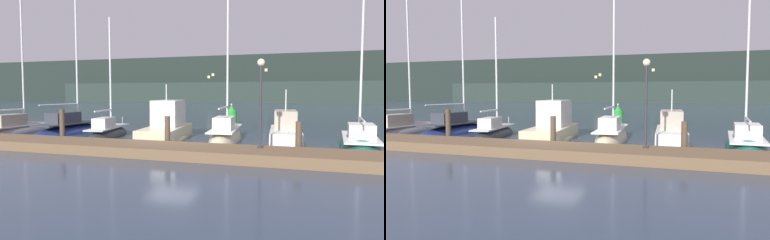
# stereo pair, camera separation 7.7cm
# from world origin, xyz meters

# --- Properties ---
(ground_plane) EXTENTS (400.00, 400.00, 0.00)m
(ground_plane) POSITION_xyz_m (0.00, 0.00, 0.00)
(ground_plane) COLOR #2D3D51
(dock) EXTENTS (34.80, 2.80, 0.45)m
(dock) POSITION_xyz_m (0.00, -2.25, 0.23)
(dock) COLOR brown
(dock) RESTS_ON ground
(mooring_pile_1) EXTENTS (0.28, 0.28, 1.90)m
(mooring_pile_1) POSITION_xyz_m (-6.31, -0.60, 0.95)
(mooring_pile_1) COLOR #4C3D2D
(mooring_pile_1) RESTS_ON ground
(mooring_pile_2) EXTENTS (0.28, 0.28, 1.65)m
(mooring_pile_2) POSITION_xyz_m (0.00, -0.60, 0.83)
(mooring_pile_2) COLOR #4C3D2D
(mooring_pile_2) RESTS_ON ground
(mooring_pile_3) EXTENTS (0.28, 0.28, 1.54)m
(mooring_pile_3) POSITION_xyz_m (6.31, -0.60, 0.77)
(mooring_pile_3) COLOR #4C3D2D
(mooring_pile_3) RESTS_ON ground
(sailboat_berth_1) EXTENTS (2.04, 7.04, 11.17)m
(sailboat_berth_1) POSITION_xyz_m (-12.73, 2.79, 0.13)
(sailboat_berth_1) COLOR gray
(sailboat_berth_1) RESTS_ON ground
(sailboat_berth_2) EXTENTS (2.25, 7.48, 11.10)m
(sailboat_berth_2) POSITION_xyz_m (-9.27, 4.15, 0.18)
(sailboat_berth_2) COLOR navy
(sailboat_berth_2) RESTS_ON ground
(sailboat_berth_3) EXTENTS (2.55, 6.17, 8.27)m
(sailboat_berth_3) POSITION_xyz_m (-5.64, 3.02, 0.14)
(sailboat_berth_3) COLOR #2D3338
(sailboat_berth_3) RESTS_ON ground
(motorboat_berth_4) EXTENTS (3.09, 6.78, 3.89)m
(motorboat_berth_4) POSITION_xyz_m (-1.61, 3.09, 0.44)
(motorboat_berth_4) COLOR beige
(motorboat_berth_4) RESTS_ON ground
(sailboat_berth_5) EXTENTS (2.52, 7.43, 9.51)m
(sailboat_berth_5) POSITION_xyz_m (1.88, 3.86, 0.13)
(sailboat_berth_5) COLOR beige
(sailboat_berth_5) RESTS_ON ground
(motorboat_berth_6) EXTENTS (2.45, 6.52, 3.59)m
(motorboat_berth_6) POSITION_xyz_m (5.34, 3.82, 0.30)
(motorboat_berth_6) COLOR white
(motorboat_berth_6) RESTS_ON ground
(sailboat_berth_7) EXTENTS (2.19, 7.04, 9.04)m
(sailboat_berth_7) POSITION_xyz_m (9.14, 3.13, 0.11)
(sailboat_berth_7) COLOR #195647
(sailboat_berth_7) RESTS_ON ground
(channel_buoy) EXTENTS (1.41, 1.41, 1.86)m
(channel_buoy) POSITION_xyz_m (-0.18, 14.22, 0.68)
(channel_buoy) COLOR green
(channel_buoy) RESTS_ON ground
(dock_lamppost) EXTENTS (0.32, 0.32, 3.80)m
(dock_lamppost) POSITION_xyz_m (4.78, -1.75, 3.01)
(dock_lamppost) COLOR #2D2D33
(dock_lamppost) RESTS_ON dock
(hillside_backdrop) EXTENTS (240.00, 23.00, 14.09)m
(hillside_backdrop) POSITION_xyz_m (-0.16, 99.66, 6.49)
(hillside_backdrop) COLOR #1E2823
(hillside_backdrop) RESTS_ON ground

